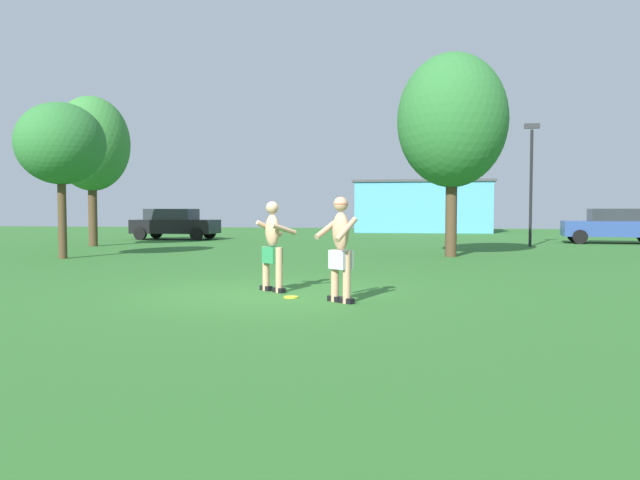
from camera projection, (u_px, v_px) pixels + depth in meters
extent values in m
plane|color=#2D6628|center=(268.00, 293.00, 10.94)|extent=(80.00, 80.00, 0.00)
cube|color=black|center=(347.00, 301.00, 9.73)|extent=(0.27, 0.25, 0.09)
cylinder|color=tan|center=(347.00, 277.00, 9.71)|extent=(0.13, 0.13, 0.86)
cube|color=black|center=(335.00, 299.00, 9.93)|extent=(0.27, 0.25, 0.09)
cylinder|color=tan|center=(335.00, 276.00, 9.91)|extent=(0.13, 0.13, 0.86)
cube|color=#B7B7BC|center=(341.00, 259.00, 9.80)|extent=(0.42, 0.40, 0.31)
ellipsoid|color=tan|center=(341.00, 231.00, 9.78)|extent=(0.39, 0.37, 0.62)
cylinder|color=tan|center=(346.00, 229.00, 9.55)|extent=(0.34, 0.52, 0.40)
cylinder|color=tan|center=(327.00, 229.00, 9.87)|extent=(0.37, 0.54, 0.34)
sphere|color=tan|center=(341.00, 204.00, 9.76)|extent=(0.24, 0.24, 0.24)
cone|color=red|center=(341.00, 200.00, 9.75)|extent=(0.35, 0.35, 0.13)
cube|color=black|center=(266.00, 288.00, 11.29)|extent=(0.27, 0.25, 0.09)
cylinder|color=tan|center=(266.00, 268.00, 11.27)|extent=(0.13, 0.13, 0.83)
cube|color=black|center=(279.00, 290.00, 11.00)|extent=(0.27, 0.25, 0.09)
cylinder|color=tan|center=(279.00, 270.00, 10.98)|extent=(0.13, 0.13, 0.83)
cube|color=#28844C|center=(272.00, 255.00, 11.11)|extent=(0.41, 0.39, 0.30)
ellipsoid|color=tan|center=(272.00, 231.00, 11.09)|extent=(0.38, 0.36, 0.60)
cylinder|color=tan|center=(269.00, 229.00, 11.31)|extent=(0.46, 0.46, 0.32)
cylinder|color=tan|center=(284.00, 229.00, 11.00)|extent=(0.40, 0.53, 0.24)
sphere|color=tan|center=(272.00, 208.00, 11.07)|extent=(0.23, 0.23, 0.23)
cylinder|color=yellow|center=(291.00, 297.00, 10.35)|extent=(0.25, 0.25, 0.03)
cube|color=#2D478C|center=(613.00, 229.00, 27.20)|extent=(4.46, 2.23, 0.70)
cube|color=#282D33|center=(618.00, 215.00, 27.11)|extent=(2.56, 1.82, 0.56)
cylinder|color=black|center=(580.00, 237.00, 26.75)|extent=(0.66, 0.28, 0.64)
cylinder|color=black|center=(574.00, 235.00, 28.48)|extent=(0.66, 0.28, 0.64)
cube|color=black|center=(176.00, 226.00, 30.91)|extent=(4.32, 1.86, 0.70)
cube|color=#282D33|center=(172.00, 214.00, 30.92)|extent=(2.43, 1.62, 0.56)
cylinder|color=black|center=(210.00, 233.00, 31.54)|extent=(0.64, 0.23, 0.64)
cylinder|color=black|center=(197.00, 234.00, 29.77)|extent=(0.64, 0.23, 0.64)
cylinder|color=black|center=(156.00, 232.00, 32.09)|extent=(0.64, 0.23, 0.64)
cylinder|color=black|center=(140.00, 234.00, 30.32)|extent=(0.64, 0.23, 0.64)
cylinder|color=black|center=(531.00, 188.00, 24.86)|extent=(0.12, 0.12, 4.83)
cube|color=#333338|center=(532.00, 126.00, 24.73)|extent=(0.60, 0.24, 0.20)
cube|color=#4C9ED1|center=(423.00, 208.00, 41.82)|extent=(9.03, 5.04, 3.38)
cube|color=#3F3F44|center=(423.00, 182.00, 41.73)|extent=(9.39, 5.24, 0.16)
cylinder|color=#4C3823|center=(62.00, 216.00, 18.70)|extent=(0.26, 0.26, 2.69)
ellipsoid|color=#2D7033|center=(61.00, 144.00, 18.58)|extent=(2.71, 2.71, 2.53)
cylinder|color=#4C3823|center=(93.00, 212.00, 25.11)|extent=(0.36, 0.36, 2.91)
ellipsoid|color=#387F38|center=(92.00, 144.00, 24.97)|extent=(3.12, 3.12, 3.92)
cylinder|color=#4C3823|center=(451.00, 212.00, 19.43)|extent=(0.37, 0.37, 2.89)
ellipsoid|color=#2D7033|center=(452.00, 120.00, 19.28)|extent=(3.53, 3.53, 4.30)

